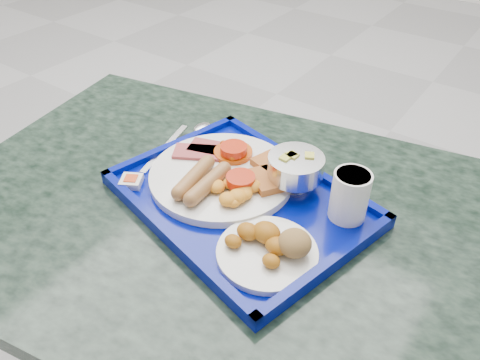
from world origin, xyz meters
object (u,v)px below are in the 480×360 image
object	(u,v)px
main_plate	(225,175)
tray	(240,200)
bread_plate	(271,247)
fruit_bowl	(296,167)
juice_cup	(350,194)
table	(232,276)

from	to	relation	value
main_plate	tray	bearing A→B (deg)	-24.27
main_plate	bread_plate	bearing A→B (deg)	-32.02
fruit_bowl	juice_cup	world-z (taller)	juice_cup
table	bread_plate	world-z (taller)	bread_plate
fruit_bowl	juice_cup	distance (m)	0.11
bread_plate	juice_cup	xyz separation A→B (m)	(0.06, 0.15, 0.03)
bread_plate	fruit_bowl	distance (m)	0.18
main_plate	juice_cup	distance (m)	0.23
main_plate	juice_cup	bearing A→B (deg)	10.98
table	juice_cup	xyz separation A→B (m)	(0.18, 0.09, 0.24)
table	juice_cup	distance (m)	0.31
table	main_plate	world-z (taller)	main_plate
table	main_plate	bearing A→B (deg)	135.06
fruit_bowl	bread_plate	bearing A→B (deg)	-71.30
fruit_bowl	juice_cup	size ratio (longest dim) A/B	1.14
tray	fruit_bowl	size ratio (longest dim) A/B	4.96
main_plate	juice_cup	xyz separation A→B (m)	(0.23, 0.04, 0.03)
tray	bread_plate	bearing A→B (deg)	-35.00
tray	table	bearing A→B (deg)	-93.05
table	main_plate	size ratio (longest dim) A/B	4.43
table	juice_cup	bearing A→B (deg)	27.92
table	main_plate	xyz separation A→B (m)	(-0.05, 0.05, 0.20)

